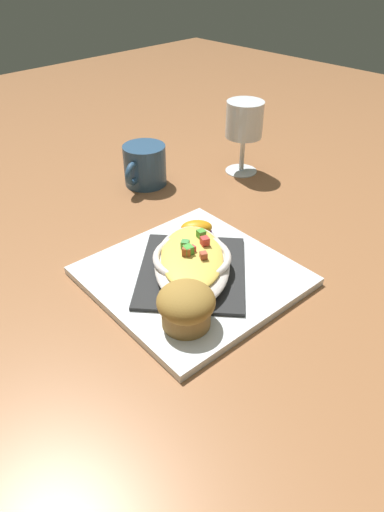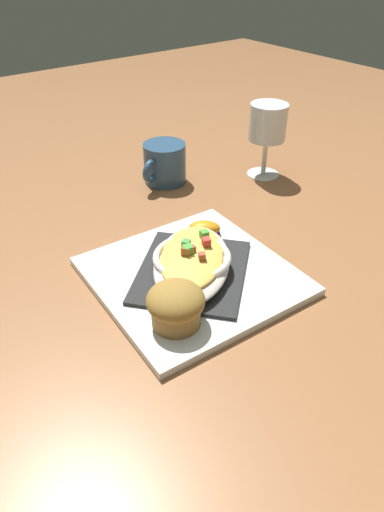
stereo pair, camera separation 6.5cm
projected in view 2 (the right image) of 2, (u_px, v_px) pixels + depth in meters
The scene contains 8 objects.
ground_plane at pixel (192, 279), 0.67m from camera, with size 2.60×2.60×0.00m, color #98613B.
square_plate at pixel (192, 276), 0.67m from camera, with size 0.27×0.27×0.01m, color white.
folded_napkin at pixel (192, 271), 0.66m from camera, with size 0.18×0.15×0.01m, color #292A2B.
gratin_dish at pixel (192, 260), 0.65m from camera, with size 0.21×0.21×0.04m.
muffin at pixel (176, 305), 0.56m from camera, with size 0.07×0.07×0.06m.
orange_garnish at pixel (205, 229), 0.74m from camera, with size 0.07×0.06×0.02m.
coffee_mug at pixel (165, 165), 0.91m from camera, with size 0.11×0.08×0.08m.
stemmed_glass at pixel (268, 126), 0.90m from camera, with size 0.07×0.07×0.15m.
Camera 2 is at (0.32, 0.42, 0.42)m, focal length 32.00 mm.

